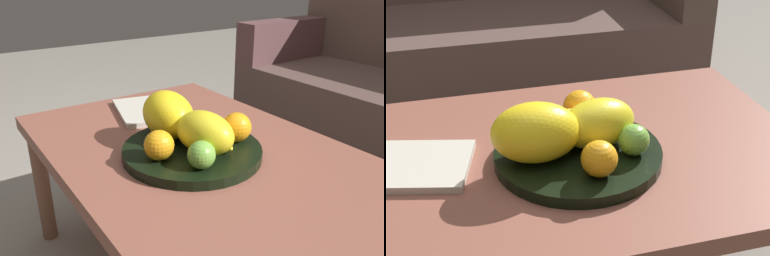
{
  "view_description": "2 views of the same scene",
  "coord_description": "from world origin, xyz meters",
  "views": [
    {
      "loc": [
        0.76,
        -0.54,
        0.9
      ],
      "look_at": [
        0.02,
        -0.04,
        0.53
      ],
      "focal_mm": 36.96,
      "sensor_mm": 36.0,
      "label": 1
    },
    {
      "loc": [
        -0.24,
        -0.99,
        1.07
      ],
      "look_at": [
        0.02,
        -0.04,
        0.53
      ],
      "focal_mm": 51.82,
      "sensor_mm": 36.0,
      "label": 2
    }
  ],
  "objects": [
    {
      "name": "orange_left",
      "position": [
        0.05,
        0.08,
        0.52
      ],
      "size": [
        0.08,
        0.08,
        0.08
      ],
      "primitive_type": "sphere",
      "color": "orange",
      "rests_on": "fruit_bowl"
    },
    {
      "name": "orange_front",
      "position": [
        0.03,
        -0.14,
        0.51
      ],
      "size": [
        0.07,
        0.07,
        0.07
      ],
      "primitive_type": "sphere",
      "color": "orange",
      "rests_on": "fruit_bowl"
    },
    {
      "name": "fruit_bowl",
      "position": [
        0.02,
        -0.04,
        0.47
      ],
      "size": [
        0.35,
        0.35,
        0.03
      ],
      "primitive_type": "cylinder",
      "color": "black",
      "rests_on": "coffee_table"
    },
    {
      "name": "coffee_table",
      "position": [
        0.0,
        0.0,
        0.41
      ],
      "size": [
        1.05,
        0.69,
        0.45
      ],
      "color": "brown",
      "rests_on": "ground_plane"
    },
    {
      "name": "melon_smaller_beside",
      "position": [
        0.06,
        -0.03,
        0.53
      ],
      "size": [
        0.18,
        0.13,
        0.1
      ],
      "primitive_type": "ellipsoid",
      "rotation": [
        0.0,
        0.0,
        0.2
      ],
      "color": "yellow",
      "rests_on": "fruit_bowl"
    },
    {
      "name": "melon_large_front",
      "position": [
        -0.07,
        -0.05,
        0.54
      ],
      "size": [
        0.19,
        0.14,
        0.12
      ],
      "primitive_type": "ellipsoid",
      "rotation": [
        0.0,
        0.0,
        -0.1
      ],
      "color": "yellow",
      "rests_on": "fruit_bowl"
    },
    {
      "name": "apple_left",
      "position": [
        0.01,
        0.03,
        0.51
      ],
      "size": [
        0.06,
        0.06,
        0.06
      ],
      "primitive_type": "sphere",
      "color": "red",
      "rests_on": "fruit_bowl"
    },
    {
      "name": "banana_bunch",
      "position": [
        0.03,
        0.02,
        0.51
      ],
      "size": [
        0.18,
        0.09,
        0.06
      ],
      "color": "yellow",
      "rests_on": "fruit_bowl"
    },
    {
      "name": "apple_front",
      "position": [
        0.12,
        -0.08,
        0.51
      ],
      "size": [
        0.06,
        0.06,
        0.06
      ],
      "primitive_type": "sphere",
      "color": "#6BA73A",
      "rests_on": "fruit_bowl"
    },
    {
      "name": "magazine",
      "position": [
        -0.33,
        0.02,
        0.46
      ],
      "size": [
        0.29,
        0.24,
        0.02
      ],
      "primitive_type": "cube",
      "rotation": [
        0.0,
        0.0,
        -0.25
      ],
      "color": "beige",
      "rests_on": "coffee_table"
    }
  ]
}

